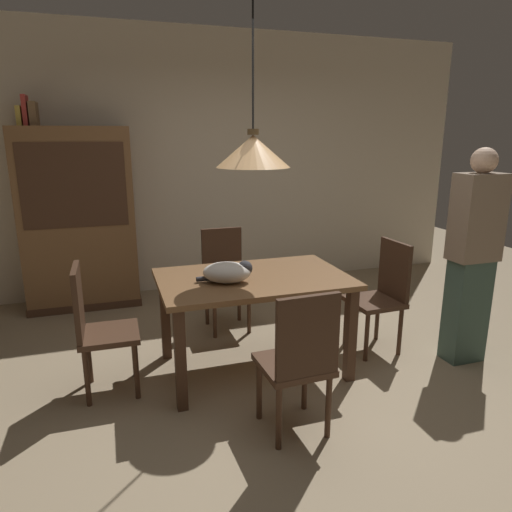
% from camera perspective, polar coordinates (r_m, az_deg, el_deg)
% --- Properties ---
extents(ground, '(10.00, 10.00, 0.00)m').
position_cam_1_polar(ground, '(3.42, 4.42, -16.53)').
color(ground, '#998466').
extents(back_wall, '(6.40, 0.10, 2.90)m').
position_cam_1_polar(back_wall, '(5.48, -6.00, 11.27)').
color(back_wall, beige).
rests_on(back_wall, ground).
extents(dining_table, '(1.40, 0.90, 0.75)m').
position_cam_1_polar(dining_table, '(3.48, -0.33, -4.11)').
color(dining_table, brown).
rests_on(dining_table, ground).
extents(chair_near_front, '(0.42, 0.42, 0.93)m').
position_cam_1_polar(chair_near_front, '(2.78, 5.34, -12.36)').
color(chair_near_front, '#472D1E').
rests_on(chair_near_front, ground).
extents(chair_far_back, '(0.40, 0.40, 0.93)m').
position_cam_1_polar(chair_far_back, '(4.33, -3.85, -2.25)').
color(chair_far_back, '#472D1E').
rests_on(chair_far_back, ground).
extents(chair_right_side, '(0.42, 0.42, 0.93)m').
position_cam_1_polar(chair_right_side, '(4.00, 15.29, -4.21)').
color(chair_right_side, '#472D1E').
rests_on(chair_right_side, ground).
extents(chair_left_side, '(0.41, 0.41, 0.93)m').
position_cam_1_polar(chair_left_side, '(3.39, -19.01, -7.97)').
color(chair_left_side, '#472D1E').
rests_on(chair_left_side, ground).
extents(cat_sleeping, '(0.41, 0.32, 0.16)m').
position_cam_1_polar(cat_sleeping, '(3.30, -3.42, -1.98)').
color(cat_sleeping, silver).
rests_on(cat_sleeping, dining_table).
extents(pendant_lamp, '(0.52, 0.52, 1.30)m').
position_cam_1_polar(pendant_lamp, '(3.30, -0.36, 12.80)').
color(pendant_lamp, '#E0A86B').
extents(hutch_bookcase, '(1.12, 0.45, 1.85)m').
position_cam_1_polar(hutch_bookcase, '(5.10, -20.91, 3.78)').
color(hutch_bookcase, brown).
rests_on(hutch_bookcase, ground).
extents(book_yellow_short, '(0.04, 0.20, 0.18)m').
position_cam_1_polar(book_yellow_short, '(5.07, -27.02, 15.07)').
color(book_yellow_short, gold).
rests_on(book_yellow_short, hutch_bookcase).
extents(book_red_tall, '(0.04, 0.22, 0.28)m').
position_cam_1_polar(book_red_tall, '(5.07, -26.43, 15.71)').
color(book_red_tall, '#B73833').
rests_on(book_red_tall, hutch_bookcase).
extents(book_brown_thick, '(0.06, 0.24, 0.22)m').
position_cam_1_polar(book_brown_thick, '(5.06, -25.62, 15.46)').
color(book_brown_thick, brown).
rests_on(book_brown_thick, hutch_bookcase).
extents(person_standing, '(0.36, 0.22, 1.68)m').
position_cam_1_polar(person_standing, '(3.95, 25.04, -0.20)').
color(person_standing, '#3D564C').
rests_on(person_standing, ground).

